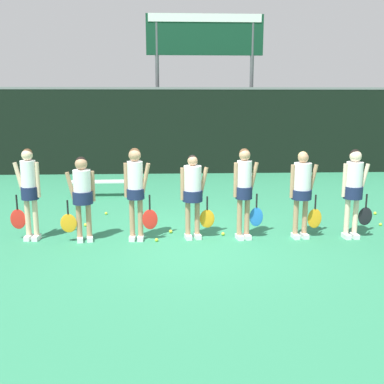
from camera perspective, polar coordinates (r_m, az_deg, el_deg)
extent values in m
plane|color=#2D7F56|center=(8.87, 0.34, -5.91)|extent=(140.00, 140.00, 0.00)
cube|color=black|center=(16.38, -1.12, 7.60)|extent=(60.00, 0.06, 3.02)
cube|color=slate|center=(16.34, -1.14, 13.03)|extent=(60.00, 0.08, 0.08)
cylinder|color=#515156|center=(17.39, -4.40, 12.31)|extent=(0.14, 0.14, 5.75)
cylinder|color=#515156|center=(17.65, 7.52, 12.23)|extent=(0.14, 0.14, 5.75)
cube|color=#0F3823|center=(17.58, 1.64, 19.34)|extent=(4.35, 0.12, 1.46)
cube|color=white|center=(17.60, 1.67, 21.25)|extent=(4.17, 0.02, 0.29)
cube|color=silver|center=(12.82, -11.53, 1.30)|extent=(1.67, 0.39, 0.04)
cylinder|color=slate|center=(12.91, -8.40, 0.49)|extent=(0.06, 0.06, 0.40)
cylinder|color=slate|center=(12.66, -8.49, 0.26)|extent=(0.06, 0.06, 0.40)
cylinder|color=slate|center=(13.09, -14.38, 0.40)|extent=(0.06, 0.06, 0.40)
cylinder|color=slate|center=(12.85, -14.58, 0.18)|extent=(0.06, 0.06, 0.40)
cylinder|color=beige|center=(9.19, -19.23, -3.21)|extent=(0.10, 0.10, 0.84)
cylinder|color=beige|center=(9.25, -20.13, -3.18)|extent=(0.10, 0.10, 0.84)
cube|color=white|center=(9.26, -19.14, -5.51)|extent=(0.13, 0.25, 0.09)
cube|color=white|center=(9.32, -20.03, -5.46)|extent=(0.13, 0.25, 0.09)
cylinder|color=#192347|center=(9.11, -19.90, -0.11)|extent=(0.32, 0.32, 0.24)
cylinder|color=white|center=(9.06, -20.01, 1.55)|extent=(0.28, 0.28, 0.71)
sphere|color=beige|center=(9.00, -20.22, 4.42)|extent=(0.21, 0.21, 0.21)
sphere|color=#4C331E|center=(9.01, -20.18, 4.60)|extent=(0.19, 0.19, 0.19)
cylinder|color=beige|center=(9.13, -21.06, 1.48)|extent=(0.22, 0.10, 0.67)
cylinder|color=beige|center=(9.00, -19.00, 1.48)|extent=(0.08, 0.08, 0.67)
cylinder|color=black|center=(9.23, -21.37, -1.19)|extent=(0.03, 0.03, 0.28)
ellipsoid|color=red|center=(9.31, -21.21, -3.23)|extent=(0.30, 0.03, 0.39)
cylinder|color=tan|center=(8.86, -12.96, -3.62)|extent=(0.10, 0.10, 0.77)
cylinder|color=tan|center=(8.86, -14.15, -3.68)|extent=(0.10, 0.10, 0.77)
cube|color=white|center=(8.93, -12.86, -5.78)|extent=(0.16, 0.26, 0.09)
cube|color=white|center=(8.92, -14.03, -5.85)|extent=(0.16, 0.26, 0.09)
cylinder|color=#192347|center=(8.75, -13.70, -0.68)|extent=(0.38, 0.38, 0.24)
cylinder|color=white|center=(8.71, -13.77, 0.75)|extent=(0.33, 0.33, 0.61)
sphere|color=tan|center=(8.64, -13.91, 3.48)|extent=(0.23, 0.23, 0.23)
sphere|color=black|center=(8.65, -13.92, 3.69)|extent=(0.21, 0.21, 0.21)
cylinder|color=tan|center=(8.71, -15.12, 0.59)|extent=(0.21, 0.11, 0.58)
cylinder|color=tan|center=(8.71, -12.48, 0.72)|extent=(0.08, 0.08, 0.58)
cylinder|color=black|center=(8.77, -15.52, -1.86)|extent=(0.03, 0.03, 0.27)
ellipsoid|color=orange|center=(8.84, -15.40, -3.85)|extent=(0.31, 0.03, 0.37)
cylinder|color=tan|center=(8.72, -6.57, -3.39)|extent=(0.10, 0.10, 0.85)
cylinder|color=tan|center=(8.74, -7.62, -3.38)|extent=(0.10, 0.10, 0.85)
cube|color=white|center=(8.80, -6.53, -5.82)|extent=(0.12, 0.24, 0.09)
cube|color=white|center=(8.82, -7.57, -5.81)|extent=(0.12, 0.24, 0.09)
cylinder|color=#192347|center=(8.61, -7.17, -0.21)|extent=(0.34, 0.34, 0.20)
cylinder|color=white|center=(8.56, -7.22, 1.59)|extent=(0.29, 0.29, 0.69)
sphere|color=tan|center=(8.49, -7.30, 4.64)|extent=(0.23, 0.23, 0.23)
sphere|color=#4C331E|center=(8.51, -7.29, 4.85)|extent=(0.21, 0.21, 0.21)
cylinder|color=tan|center=(8.54, -5.98, 1.51)|extent=(0.21, 0.09, 0.66)
cylinder|color=tan|center=(8.59, -8.39, 1.50)|extent=(0.08, 0.08, 0.65)
cylinder|color=black|center=(8.60, -5.40, -1.30)|extent=(0.03, 0.03, 0.29)
ellipsoid|color=red|center=(8.68, -5.36, -3.49)|extent=(0.30, 0.03, 0.39)
cylinder|color=tan|center=(8.79, 0.66, -3.41)|extent=(0.10, 0.10, 0.78)
cylinder|color=tan|center=(8.74, -0.53, -3.49)|extent=(0.10, 0.10, 0.78)
cube|color=white|center=(8.86, 0.70, -5.62)|extent=(0.15, 0.26, 0.09)
cube|color=white|center=(8.81, -0.48, -5.71)|extent=(0.15, 0.26, 0.09)
cylinder|color=#192347|center=(8.66, 0.07, -0.47)|extent=(0.39, 0.39, 0.21)
cylinder|color=white|center=(8.61, 0.07, 1.17)|extent=(0.34, 0.34, 0.66)
sphere|color=tan|center=(8.54, 0.07, 3.97)|extent=(0.19, 0.19, 0.19)
sphere|color=black|center=(8.55, 0.04, 4.14)|extent=(0.18, 0.18, 0.18)
cylinder|color=tan|center=(8.66, 1.42, 1.14)|extent=(0.21, 0.11, 0.62)
cylinder|color=tan|center=(8.56, -1.23, 1.03)|extent=(0.08, 0.08, 0.62)
cylinder|color=black|center=(8.74, 1.94, -1.42)|extent=(0.03, 0.03, 0.27)
ellipsoid|color=orange|center=(8.82, 1.93, -3.41)|extent=(0.29, 0.03, 0.37)
cylinder|color=tan|center=(8.82, 6.99, -3.24)|extent=(0.10, 0.10, 0.84)
cylinder|color=tan|center=(8.77, 6.04, -3.31)|extent=(0.10, 0.10, 0.84)
cube|color=white|center=(8.90, 7.00, -5.63)|extent=(0.15, 0.26, 0.09)
cube|color=white|center=(8.85, 6.05, -5.71)|extent=(0.15, 0.26, 0.09)
cylinder|color=#192347|center=(8.68, 6.60, -0.07)|extent=(0.32, 0.32, 0.23)
cylinder|color=white|center=(8.63, 6.64, 1.66)|extent=(0.28, 0.28, 0.70)
sphere|color=tan|center=(8.56, 6.71, 4.66)|extent=(0.21, 0.21, 0.21)
sphere|color=#4C331E|center=(8.58, 6.67, 4.86)|extent=(0.20, 0.20, 0.20)
cylinder|color=tan|center=(8.69, 7.76, 1.62)|extent=(0.22, 0.11, 0.66)
cylinder|color=tan|center=(8.57, 5.56, 1.53)|extent=(0.08, 0.08, 0.66)
cylinder|color=black|center=(8.79, 8.22, -1.09)|extent=(0.03, 0.03, 0.27)
ellipsoid|color=blue|center=(8.86, 8.15, -3.15)|extent=(0.26, 0.03, 0.38)
cylinder|color=tan|center=(9.09, 14.12, -3.16)|extent=(0.10, 0.10, 0.81)
cylinder|color=tan|center=(9.02, 13.03, -3.23)|extent=(0.10, 0.10, 0.81)
cube|color=white|center=(9.16, 14.09, -5.39)|extent=(0.14, 0.25, 0.09)
cube|color=white|center=(9.09, 13.00, -5.47)|extent=(0.14, 0.25, 0.09)
cylinder|color=#192347|center=(8.95, 13.73, -0.28)|extent=(0.39, 0.39, 0.19)
cylinder|color=white|center=(8.90, 13.81, 1.44)|extent=(0.34, 0.34, 0.68)
sphere|color=tan|center=(8.83, 13.95, 4.25)|extent=(0.20, 0.20, 0.20)
sphere|color=#D8B772|center=(8.85, 13.91, 4.43)|extent=(0.19, 0.19, 0.19)
cylinder|color=tan|center=(8.98, 15.04, 1.39)|extent=(0.21, 0.10, 0.64)
cylinder|color=tan|center=(8.82, 12.61, 1.33)|extent=(0.08, 0.08, 0.64)
cylinder|color=black|center=(9.08, 15.41, -1.21)|extent=(0.03, 0.03, 0.28)
ellipsoid|color=orange|center=(9.16, 15.30, -3.26)|extent=(0.28, 0.03, 0.39)
cylinder|color=beige|center=(9.37, 20.03, -3.03)|extent=(0.10, 0.10, 0.83)
cylinder|color=beige|center=(9.29, 19.07, -3.07)|extent=(0.10, 0.10, 0.83)
cube|color=white|center=(9.44, 19.95, -5.25)|extent=(0.12, 0.25, 0.09)
cube|color=white|center=(9.36, 18.99, -5.31)|extent=(0.12, 0.25, 0.09)
cylinder|color=#192347|center=(9.22, 19.76, -0.05)|extent=(0.36, 0.36, 0.24)
cylinder|color=white|center=(9.18, 19.87, 1.50)|extent=(0.31, 0.31, 0.68)
sphere|color=beige|center=(9.11, 20.06, 4.29)|extent=(0.22, 0.22, 0.22)
sphere|color=black|center=(9.13, 20.02, 4.48)|extent=(0.21, 0.21, 0.21)
cylinder|color=beige|center=(9.27, 20.96, 1.44)|extent=(0.21, 0.09, 0.64)
cylinder|color=beige|center=(9.10, 18.80, 1.41)|extent=(0.08, 0.08, 0.64)
cylinder|color=black|center=(9.36, 21.27, -1.03)|extent=(0.03, 0.03, 0.26)
ellipsoid|color=black|center=(9.43, 21.13, -2.89)|extent=(0.28, 0.03, 0.36)
sphere|color=#CCE033|center=(9.06, 3.96, -5.32)|extent=(0.07, 0.07, 0.07)
sphere|color=#CCE033|center=(10.53, 22.81, -3.81)|extent=(0.06, 0.06, 0.06)
sphere|color=#CCE033|center=(10.43, -14.01, -3.35)|extent=(0.07, 0.07, 0.07)
sphere|color=#CCE033|center=(9.93, -13.36, -4.08)|extent=(0.07, 0.07, 0.07)
sphere|color=#CCE033|center=(9.20, -2.72, -5.02)|extent=(0.07, 0.07, 0.07)
sphere|color=#CCE033|center=(11.49, 22.22, -2.51)|extent=(0.07, 0.07, 0.07)
sphere|color=#CCE033|center=(10.90, -6.42, -2.43)|extent=(0.07, 0.07, 0.07)
sphere|color=#CCE033|center=(8.69, -4.52, -6.08)|extent=(0.07, 0.07, 0.07)
sphere|color=#CCE033|center=(10.82, -10.85, -2.68)|extent=(0.07, 0.07, 0.07)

